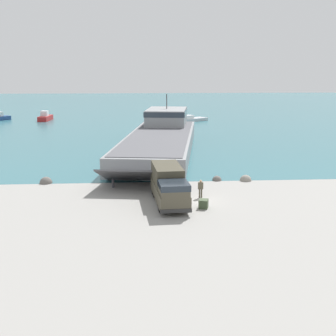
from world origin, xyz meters
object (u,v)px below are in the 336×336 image
military_truck (169,185)px  moored_boat_a (189,119)px  moored_boat_b (45,117)px  soldier_on_ramp (201,187)px  mooring_bollard (113,183)px  cargo_crate (204,204)px  landing_craft (161,136)px

military_truck → moored_boat_a: military_truck is taller
moored_boat_b → soldier_on_ramp: bearing=-64.1°
mooring_bollard → moored_boat_a: bearing=76.5°
soldier_on_ramp → military_truck: bearing=115.1°
soldier_on_ramp → cargo_crate: bearing=174.2°
landing_craft → cargo_crate: bearing=-78.0°
landing_craft → soldier_on_ramp: landing_craft is taller
soldier_on_ramp → landing_craft: bearing=1.8°
moored_boat_a → cargo_crate: (-6.14, -65.36, -0.10)m
landing_craft → moored_boat_a: bearing=85.7°
moored_boat_b → mooring_bollard: 64.45m
landing_craft → moored_boat_a: 35.82m
landing_craft → mooring_bollard: bearing=-96.0°
military_truck → mooring_bollard: 7.72m
moored_boat_a → military_truck: bearing=-43.3°
moored_boat_a → mooring_bollard: moored_boat_a is taller
moored_boat_a → moored_boat_b: (-31.85, 3.95, 0.27)m
soldier_on_ramp → moored_boat_a: (5.95, 62.17, -0.48)m
military_truck → cargo_crate: military_truck is taller
landing_craft → soldier_on_ramp: (2.03, -27.27, -0.80)m
mooring_bollard → soldier_on_ramp: bearing=-27.8°
landing_craft → moored_boat_a: size_ratio=4.77×
landing_craft → military_truck: landing_craft is taller
military_truck → mooring_bollard: bearing=-142.3°
landing_craft → military_truck: bearing=-83.3°
moored_boat_a → moored_boat_b: 32.09m
soldier_on_ramp → moored_boat_b: (-25.90, 66.12, -0.21)m
moored_boat_b → cargo_crate: (25.71, -69.31, -0.37)m
moored_boat_b → cargo_crate: 73.92m
military_truck → mooring_bollard: military_truck is taller
moored_boat_a → moored_boat_b: moored_boat_b is taller
mooring_bollard → cargo_crate: size_ratio=1.06×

